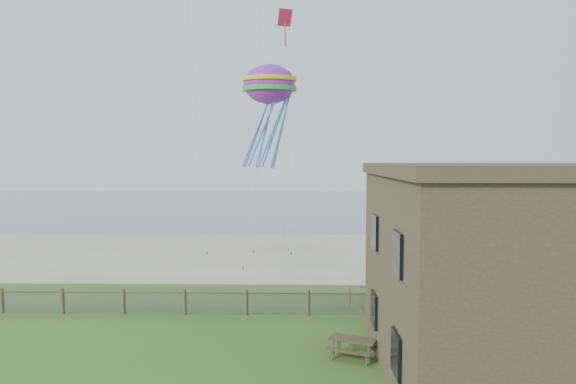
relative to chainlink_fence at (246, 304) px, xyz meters
name	(u,v)px	position (x,y,z in m)	size (l,w,h in m)	color
ground	(229,364)	(0.00, -6.00, -0.55)	(160.00, 160.00, 0.00)	#34591E
sand_beach	(267,254)	(0.00, 16.00, -0.55)	(72.00, 20.00, 0.02)	tan
ocean	(284,205)	(0.00, 60.00, -0.55)	(160.00, 68.00, 0.02)	slate
chainlink_fence	(246,304)	(0.00, 0.00, 0.00)	(36.20, 0.20, 1.25)	brown
motel_deck	(525,318)	(13.00, -1.00, -0.30)	(15.00, 2.00, 0.50)	brown
picnic_table	(353,348)	(4.62, -5.27, -0.18)	(1.73, 1.31, 0.73)	brown
octopus_kite	(269,113)	(0.74, 7.20, 9.80)	(3.34, 2.36, 6.88)	#F2266D
kite_red	(285,25)	(1.57, 11.57, 16.27)	(1.17, 0.70, 2.12)	#D8264C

